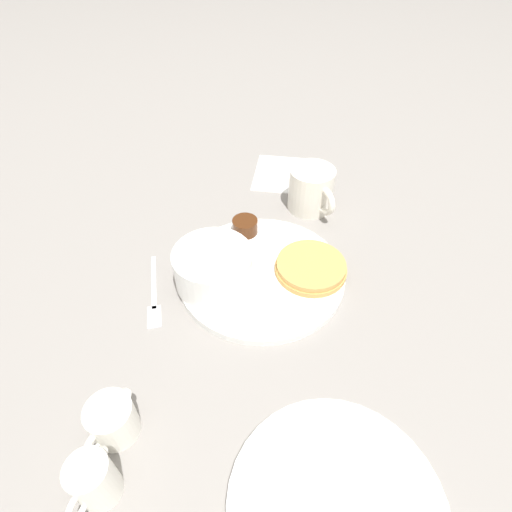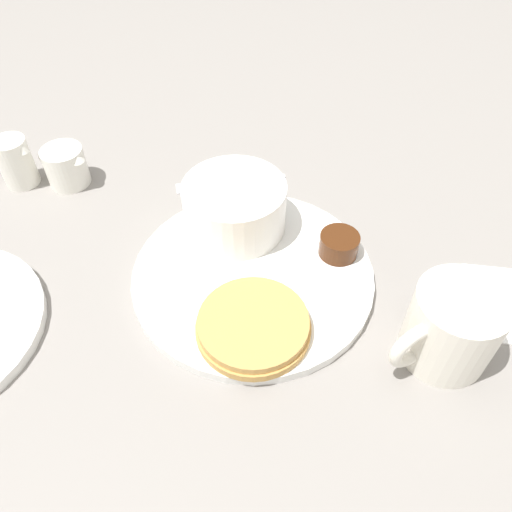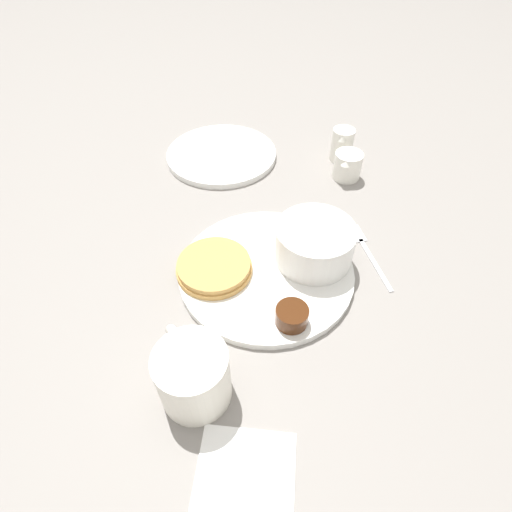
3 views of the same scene
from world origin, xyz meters
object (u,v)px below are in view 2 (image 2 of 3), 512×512
at_px(bowl, 237,205).
at_px(creamer_pitcher_near, 68,166).
at_px(coffee_mug, 453,328).
at_px(plate, 255,275).
at_px(fork, 220,184).
at_px(creamer_pitcher_far, 17,161).

height_order(bowl, creamer_pitcher_near, bowl).
bearing_deg(coffee_mug, bowl, -39.96).
height_order(plate, fork, plate).
height_order(plate, creamer_pitcher_far, creamer_pitcher_far).
bearing_deg(creamer_pitcher_near, fork, 177.79).
xyz_separation_m(plate, fork, (0.05, -0.17, -0.00)).
relative_size(coffee_mug, creamer_pitcher_near, 1.51).
relative_size(creamer_pitcher_near, creamer_pitcher_far, 1.07).
bearing_deg(bowl, creamer_pitcher_near, -23.96).
bearing_deg(coffee_mug, creamer_pitcher_near, -32.26).
bearing_deg(fork, creamer_pitcher_near, -2.21).
bearing_deg(plate, creamer_pitcher_far, -29.35).
xyz_separation_m(creamer_pitcher_far, fork, (-0.26, 0.01, -0.03)).
height_order(bowl, creamer_pitcher_far, bowl).
bearing_deg(creamer_pitcher_near, plate, 144.81).
relative_size(bowl, creamer_pitcher_far, 1.77).
bearing_deg(creamer_pitcher_near, coffee_mug, 147.74).
distance_m(bowl, fork, 0.10).
height_order(coffee_mug, creamer_pitcher_near, coffee_mug).
height_order(creamer_pitcher_near, creamer_pitcher_far, creamer_pitcher_far).
xyz_separation_m(plate, creamer_pitcher_far, (0.31, -0.17, 0.03)).
height_order(coffee_mug, creamer_pitcher_far, coffee_mug).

